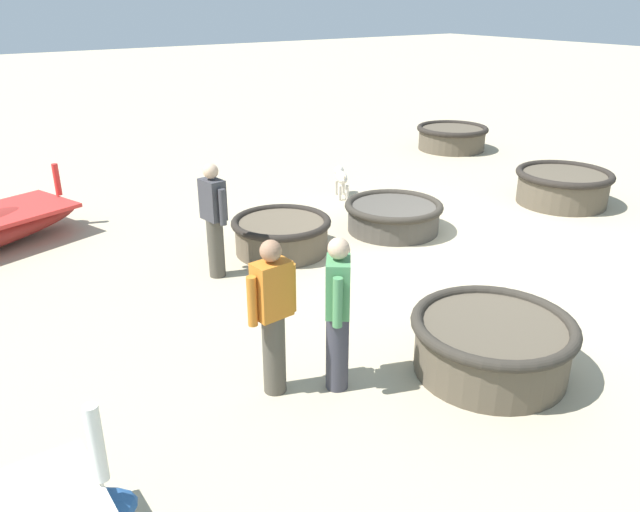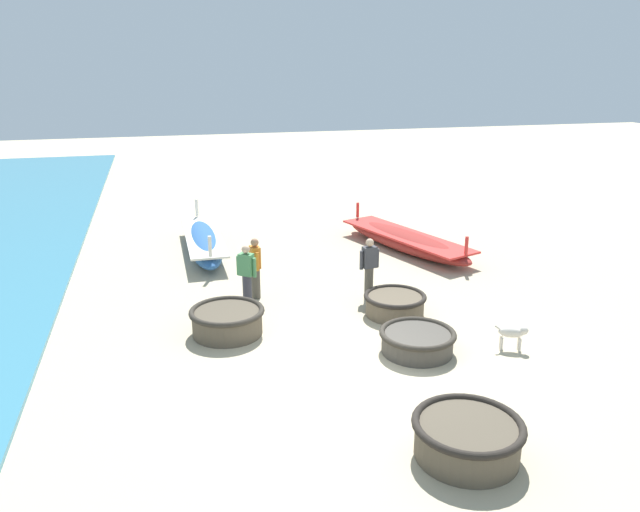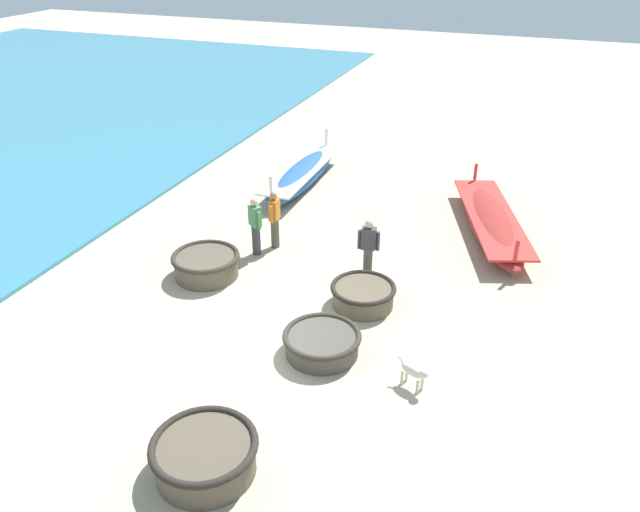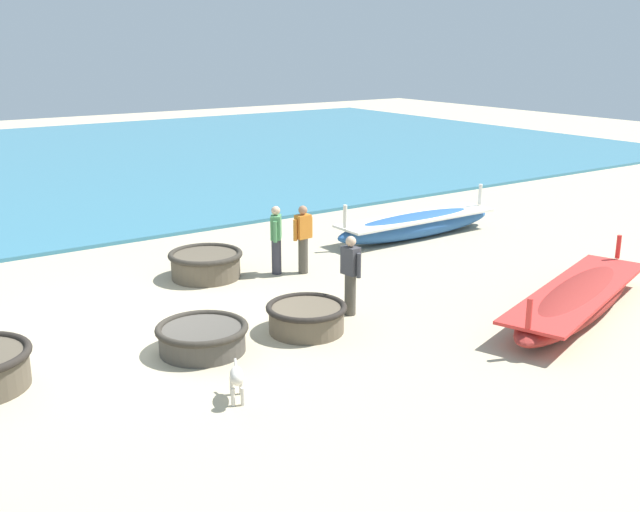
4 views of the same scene
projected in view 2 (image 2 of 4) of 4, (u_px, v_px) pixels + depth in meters
The scene contains 11 objects.
ground_plane at pixel (356, 370), 12.17m from camera, with size 80.00×80.00×0.00m, color #BCAD8C.
coracle_weathered at pixel (467, 437), 9.45m from camera, with size 1.72×1.72×0.62m.
coracle_front_left at pixel (227, 320), 13.67m from camera, with size 1.65×1.65×0.60m.
coracle_nearest at pixel (417, 340), 12.84m from camera, with size 1.59×1.59×0.48m.
coracle_center at pixel (395, 304), 14.70m from camera, with size 1.48×1.48×0.52m.
long_boat_green_hull at pixel (204, 242), 19.44m from camera, with size 1.12×5.23×1.18m.
long_boat_blue_hull at pixel (406, 241), 19.67m from camera, with size 2.93×5.65×1.05m.
fisherman_hauling at pixel (255, 267), 15.57m from camera, with size 0.25×0.53×1.57m.
fisherman_standing_left at pixel (247, 274), 15.01m from camera, with size 0.44×0.38×1.57m.
fisherman_by_coracle at pixel (369, 267), 15.56m from camera, with size 0.53×0.26×1.57m.
dog at pixel (513, 333), 12.91m from camera, with size 0.64×0.40×0.55m.
Camera 2 is at (-3.42, -10.39, 5.83)m, focal length 35.00 mm.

